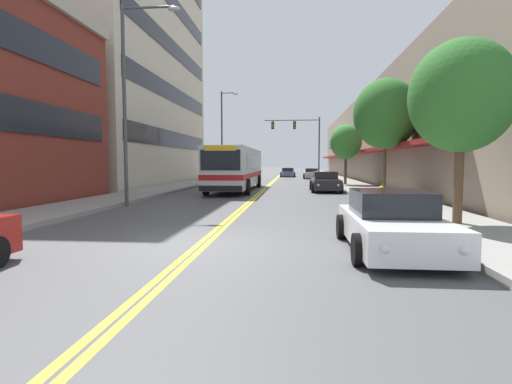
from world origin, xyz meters
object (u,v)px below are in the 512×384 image
at_px(street_lamp_left_near, 132,89).
at_px(street_tree_right_far, 346,142).
at_px(car_slate_blue_moving_lead, 288,173).
at_px(street_lamp_left_far, 224,130).
at_px(car_silver_parked_right_mid, 311,174).
at_px(car_charcoal_parked_right_far, 325,182).
at_px(fire_hydrant, 381,195).
at_px(car_navy_parked_left_near, 230,176).
at_px(traffic_signal_mast, 301,135).
at_px(street_tree_right_mid, 386,114).
at_px(car_white_parked_right_foreground, 391,223).
at_px(city_bus, 237,167).
at_px(street_tree_right_near, 462,96).

height_order(street_lamp_left_near, street_tree_right_far, street_lamp_left_near).
distance_m(car_slate_blue_moving_lead, street_lamp_left_far, 16.92).
xyz_separation_m(car_silver_parked_right_mid, car_charcoal_parked_right_far, (0.02, -22.08, 0.04)).
bearing_deg(street_lamp_left_near, fire_hydrant, 2.20).
height_order(car_navy_parked_left_near, street_tree_right_far, street_tree_right_far).
xyz_separation_m(traffic_signal_mast, street_lamp_left_far, (-8.14, -8.16, 0.03)).
xyz_separation_m(traffic_signal_mast, street_tree_right_mid, (4.12, -26.64, -0.70)).
height_order(car_white_parked_right_foreground, car_silver_parked_right_mid, car_white_parked_right_foreground).
bearing_deg(street_lamp_left_far, car_white_parked_right_foreground, -73.58).
bearing_deg(car_slate_blue_moving_lead, street_tree_right_mid, -80.08).
bearing_deg(city_bus, car_slate_blue_moving_lead, 83.46).
bearing_deg(street_tree_right_far, street_tree_right_near, -88.38).
height_order(traffic_signal_mast, street_tree_right_near, traffic_signal_mast).
xyz_separation_m(street_tree_right_near, street_tree_right_far, (-0.60, 21.28, -0.22)).
bearing_deg(street_tree_right_mid, car_white_parked_right_foreground, -101.68).
distance_m(street_tree_right_near, street_tree_right_far, 21.29).
height_order(traffic_signal_mast, street_lamp_left_near, street_lamp_left_near).
bearing_deg(car_white_parked_right_foreground, street_lamp_left_near, 138.74).
xyz_separation_m(car_charcoal_parked_right_far, street_tree_right_near, (2.68, -15.36, 3.25)).
bearing_deg(traffic_signal_mast, car_white_parked_right_foreground, -88.14).
height_order(car_navy_parked_left_near, car_silver_parked_right_mid, car_silver_parked_right_mid).
bearing_deg(car_silver_parked_right_mid, car_navy_parked_left_near, -132.70).
height_order(car_silver_parked_right_mid, traffic_signal_mast, traffic_signal_mast).
height_order(street_tree_right_near, street_tree_right_mid, street_tree_right_mid).
xyz_separation_m(car_navy_parked_left_near, car_charcoal_parked_right_far, (8.63, -12.75, 0.08)).
relative_size(car_silver_parked_right_mid, car_charcoal_parked_right_far, 0.88).
distance_m(car_charcoal_parked_right_far, fire_hydrant, 10.12).
distance_m(street_tree_right_near, street_tree_right_mid, 10.41).
relative_size(car_silver_parked_right_mid, street_tree_right_mid, 0.65).
distance_m(street_lamp_left_near, street_tree_right_near, 13.01).
relative_size(city_bus, car_navy_parked_left_near, 2.83).
relative_size(street_tree_right_mid, street_tree_right_far, 1.30).
bearing_deg(traffic_signal_mast, street_tree_right_far, -77.92).
distance_m(car_white_parked_right_foreground, street_tree_right_mid, 14.44).
xyz_separation_m(car_navy_parked_left_near, street_lamp_left_far, (-0.80, 0.76, 4.80)).
bearing_deg(street_tree_right_mid, street_lamp_left_near, -155.85).
height_order(city_bus, car_charcoal_parked_right_far, city_bus).
bearing_deg(street_lamp_left_far, car_charcoal_parked_right_far, -55.06).
height_order(car_slate_blue_moving_lead, fire_hydrant, car_slate_blue_moving_lead).
distance_m(car_white_parked_right_foreground, car_charcoal_parked_right_far, 18.57).
relative_size(city_bus, street_tree_right_far, 2.55).
bearing_deg(street_tree_right_mid, car_charcoal_parked_right_far, 119.60).
relative_size(street_lamp_left_far, fire_hydrant, 11.60).
bearing_deg(car_charcoal_parked_right_far, street_lamp_left_far, 124.94).
xyz_separation_m(car_white_parked_right_foreground, traffic_signal_mast, (-1.31, 40.23, 4.71)).
bearing_deg(street_tree_right_near, car_silver_parked_right_mid, 94.13).
bearing_deg(street_tree_right_near, car_slate_blue_moving_lead, 97.41).
bearing_deg(car_silver_parked_right_mid, car_white_parked_right_foreground, -89.94).
relative_size(car_slate_blue_moving_lead, fire_hydrant, 6.00).
bearing_deg(car_charcoal_parked_right_far, street_tree_right_near, -80.09).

